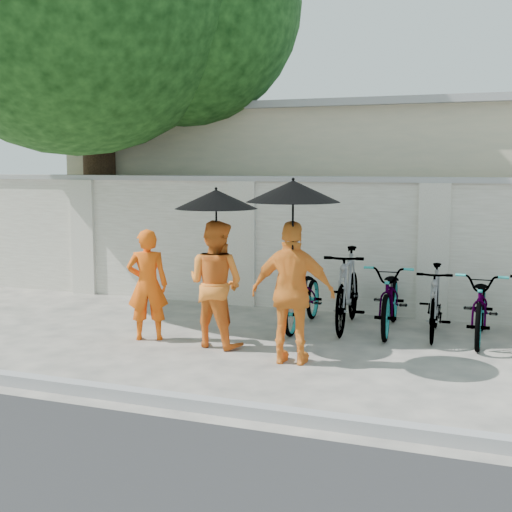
% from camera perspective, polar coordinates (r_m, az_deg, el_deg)
% --- Properties ---
extents(ground, '(80.00, 80.00, 0.00)m').
position_cam_1_polar(ground, '(8.45, -2.59, -8.21)').
color(ground, beige).
extents(kerb, '(40.00, 0.16, 0.12)m').
position_cam_1_polar(kerb, '(6.98, -8.30, -11.15)').
color(kerb, '#9B9B9B').
rests_on(kerb, ground).
extents(compound_wall, '(20.00, 0.30, 2.00)m').
position_cam_1_polar(compound_wall, '(10.97, 8.94, 0.64)').
color(compound_wall, silver).
rests_on(compound_wall, ground).
extents(building_behind, '(14.00, 6.00, 3.20)m').
position_cam_1_polar(building_behind, '(14.53, 16.04, 4.44)').
color(building_behind, beige).
rests_on(building_behind, ground).
extents(monk_left, '(0.62, 0.53, 1.45)m').
position_cam_1_polar(monk_left, '(9.31, -8.68, -2.28)').
color(monk_left, '#FF5D0F').
rests_on(monk_left, ground).
extents(monk_center, '(0.87, 0.73, 1.58)m').
position_cam_1_polar(monk_center, '(8.88, -3.24, -2.23)').
color(monk_center, orange).
rests_on(monk_center, ground).
extents(parasol_center, '(1.01, 1.01, 1.07)m').
position_cam_1_polar(parasol_center, '(8.67, -3.21, 4.56)').
color(parasol_center, black).
rests_on(parasol_center, ground).
extents(monk_right, '(0.99, 0.49, 1.64)m').
position_cam_1_polar(monk_right, '(8.09, 2.97, -2.96)').
color(monk_right, orange).
rests_on(monk_right, ground).
extents(parasol_right, '(1.05, 1.05, 1.16)m').
position_cam_1_polar(parasol_right, '(7.88, 2.98, 5.19)').
color(parasol_right, black).
rests_on(parasol_right, ground).
extents(bike_0, '(0.68, 1.76, 0.91)m').
position_cam_1_polar(bike_0, '(9.96, 3.82, -3.14)').
color(bike_0, '#A2A1AC').
rests_on(bike_0, ground).
extents(bike_1, '(0.70, 1.91, 1.12)m').
position_cam_1_polar(bike_1, '(9.91, 7.33, -2.62)').
color(bike_1, '#A2A1AC').
rests_on(bike_1, ground).
extents(bike_2, '(0.80, 1.88, 0.96)m').
position_cam_1_polar(bike_2, '(9.86, 10.76, -3.22)').
color(bike_2, '#A2A1AC').
rests_on(bike_2, ground).
extents(bike_3, '(0.56, 1.61, 0.95)m').
position_cam_1_polar(bike_3, '(9.68, 14.12, -3.53)').
color(bike_3, '#A2A1AC').
rests_on(bike_3, ground).
extents(bike_4, '(0.67, 1.80, 0.94)m').
position_cam_1_polar(bike_4, '(9.62, 17.62, -3.77)').
color(bike_4, '#A2A1AC').
rests_on(bike_4, ground).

